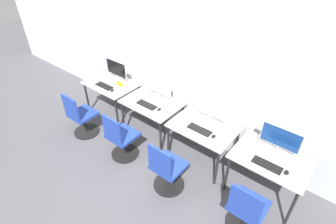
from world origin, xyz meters
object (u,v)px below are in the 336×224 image
Objects in this scene: monitor_left at (159,86)px; office_chair_far_right at (246,211)px; office_chair_far_left at (81,118)px; mouse_far_right at (287,173)px; mouse_right at (214,136)px; office_chair_right at (167,171)px; keyboard_right at (199,130)px; monitor_far_left at (116,69)px; keyboard_far_left at (104,86)px; mouse_far_left at (112,90)px; mouse_left at (159,109)px; keyboard_far_right at (267,165)px; monitor_far_right at (280,139)px; monitor_right at (211,109)px; office_chair_left at (121,140)px; keyboard_left at (147,105)px.

monitor_left reaches higher than office_chair_far_right.
office_chair_far_left is 1.58m from monitor_left.
mouse_right is at bearing 178.89° from mouse_far_right.
keyboard_right is at bearing 84.02° from office_chair_right.
monitor_far_left reaches higher than mouse_right.
monitor_far_left is 6.00× the size of mouse_far_right.
keyboard_right is 0.26m from mouse_right.
mouse_far_left reaches higher than keyboard_far_left.
mouse_left is 1.93m from keyboard_far_right.
monitor_far_right is 0.40m from keyboard_far_right.
mouse_far_left is 1.10m from mouse_left.
monitor_right is at bearing -0.72° from monitor_left.
monitor_far_right is at bearing 7.97° from mouse_left.
monitor_far_left is 3.56m from mouse_far_right.
office_chair_left is 1.34m from keyboard_right.
mouse_left is at bearing 178.71° from mouse_right.
keyboard_right is at bearing 18.81° from office_chair_far_left.
monitor_far_right is at bearing 91.84° from office_chair_far_right.
office_chair_far_left is at bearing -178.00° from office_chair_far_right.
office_chair_far_right is (3.32, -0.92, -0.58)m from monitor_far_left.
monitor_right is at bearing 140.77° from office_chair_far_right.
monitor_far_right is at bearing 6.68° from mouse_far_left.
office_chair_far_left is 1.53m from mouse_left.
monitor_far_left is 1.00× the size of monitor_left.
mouse_right is at bearing 1.58° from mouse_far_left.
keyboard_far_left is 0.26m from mouse_far_left.
office_chair_far_right is at bearing 1.55° from office_chair_left.
office_chair_right is (1.02, -1.04, -0.58)m from monitor_left.
office_chair_far_right is at bearing -17.72° from mouse_left.
keyboard_far_right is (1.10, -0.36, -0.22)m from monitor_right.
monitor_left and monitor_far_right have the same top height.
mouse_left reaches higher than keyboard_left.
office_chair_far_left is at bearing -163.28° from mouse_right.
office_chair_far_left is at bearing -168.24° from keyboard_far_right.
monitor_left is 1.38× the size of keyboard_far_right.
keyboard_far_left and keyboard_left have the same top height.
monitor_far_left is 1.00× the size of monitor_right.
office_chair_far_right is (3.25, 0.11, 0.00)m from office_chair_far_left.
office_chair_far_left is 1.00× the size of office_chair_far_right.
monitor_far_right reaches higher than office_chair_left.
office_chair_left is 2.31m from keyboard_far_right.
monitor_far_left reaches higher than office_chair_right.
keyboard_left is at bearing -90.00° from monitor_left.
mouse_left is (1.36, 0.06, 0.01)m from keyboard_far_left.
monitor_far_left is at bearing 154.27° from office_chair_right.
office_chair_left is 1.55m from mouse_right.
office_chair_far_left is at bearing -162.59° from monitor_far_right.
keyboard_left is 0.72× the size of monitor_right.
monitor_right is 0.46m from mouse_right.
monitor_far_right reaches higher than mouse_far_right.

